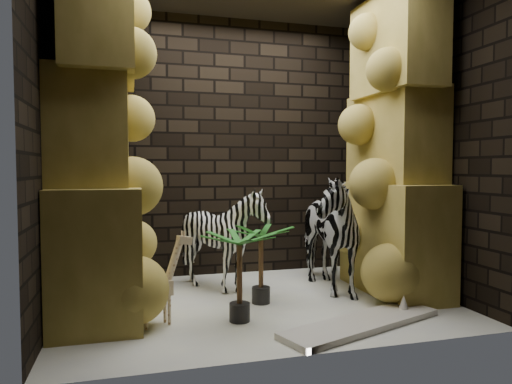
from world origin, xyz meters
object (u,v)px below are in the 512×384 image
object	(u,v)px
surfboard	(362,323)
zebra_right	(321,222)
palm_front	(261,264)
palm_back	(240,276)
zebra_left	(223,244)
giraffe_toy	(156,279)

from	to	relation	value
surfboard	zebra_right	bearing A→B (deg)	63.89
palm_front	palm_back	size ratio (longest dim) A/B	0.98
zebra_right	zebra_left	size ratio (longest dim) A/B	1.31
zebra_right	palm_front	bearing A→B (deg)	-157.55
zebra_left	giraffe_toy	world-z (taller)	zebra_left
giraffe_toy	palm_back	bearing A→B (deg)	-26.99
zebra_right	giraffe_toy	distance (m)	1.86
giraffe_toy	palm_front	world-z (taller)	giraffe_toy
zebra_left	surfboard	bearing A→B (deg)	-49.16
palm_back	giraffe_toy	bearing A→B (deg)	174.96
zebra_left	palm_front	bearing A→B (deg)	-55.07
giraffe_toy	surfboard	size ratio (longest dim) A/B	0.51
zebra_right	palm_front	xyz separation A→B (m)	(-0.72, -0.30, -0.33)
palm_back	zebra_right	bearing A→B (deg)	35.71
zebra_right	surfboard	size ratio (longest dim) A/B	0.95
palm_front	palm_back	xyz separation A→B (m)	(-0.31, -0.44, 0.01)
zebra_left	giraffe_toy	size ratio (longest dim) A/B	1.40
giraffe_toy	surfboard	bearing A→B (deg)	-37.63
zebra_left	surfboard	world-z (taller)	zebra_left
giraffe_toy	palm_back	world-z (taller)	giraffe_toy
zebra_right	giraffe_toy	world-z (taller)	zebra_right
giraffe_toy	palm_back	xyz separation A→B (m)	(0.67, -0.06, -0.01)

